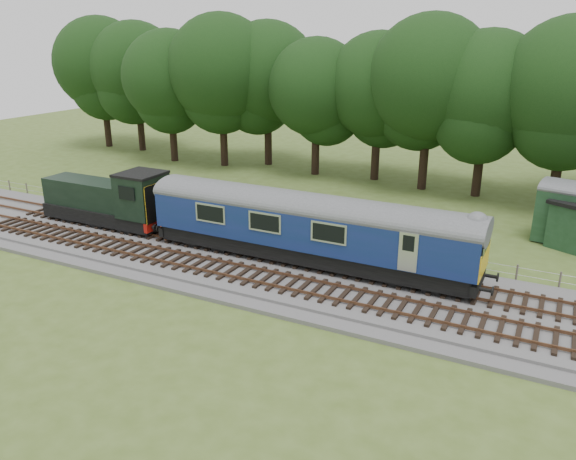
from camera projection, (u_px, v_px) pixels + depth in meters
The scene contains 9 objects.
ground at pixel (236, 265), 30.86m from camera, with size 120.00×120.00×0.00m, color #475B21.
ballast at pixel (235, 262), 30.80m from camera, with size 70.00×7.00×0.35m, color #4C4C4F.
track_north at pixel (248, 250), 31.90m from camera, with size 67.20×2.40×0.21m.
track_south at pixel (219, 268), 29.37m from camera, with size 67.20×2.40×0.21m.
fence at pixel (274, 240), 34.64m from camera, with size 64.00×0.12×1.00m, color #6B6054, non-canonical shape.
tree_line at pixel (368, 178), 49.36m from camera, with size 70.00×8.00×18.00m, color black, non-canonical shape.
dmu_railcar at pixel (308, 223), 29.59m from camera, with size 18.05×2.86×3.88m.
shunter_loco at pixel (110, 200), 35.75m from camera, with size 8.91×2.60×3.38m.
worker at pixel (163, 225), 33.38m from camera, with size 0.66×0.43×1.81m, color #FF590D.
Camera 1 is at (15.48, -24.07, 12.05)m, focal length 35.00 mm.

